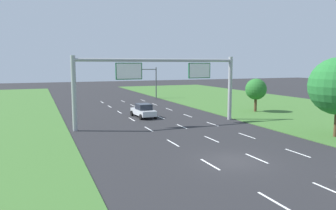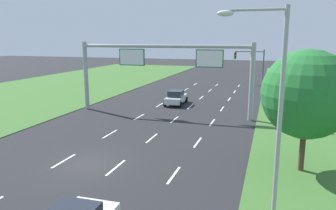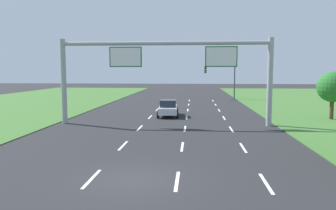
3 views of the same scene
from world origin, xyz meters
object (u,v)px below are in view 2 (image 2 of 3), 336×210
roadside_tree_near (307,94)px  traffic_light_mast (251,60)px  sign_gantry (164,65)px  car_near_red (176,97)px  street_lamp (271,99)px  roadside_tree_mid (324,86)px

roadside_tree_near → traffic_light_mast: bearing=98.1°
sign_gantry → traffic_light_mast: bearing=75.2°
car_near_red → street_lamp: bearing=-68.6°
street_lamp → car_near_red: bearing=114.6°
car_near_red → roadside_tree_near: (11.98, -16.17, 3.59)m
sign_gantry → roadside_tree_near: sign_gantry is taller
car_near_red → traffic_light_mast: traffic_light_mast is taller
roadside_tree_mid → traffic_light_mast: bearing=110.7°
car_near_red → street_lamp: street_lamp is taller
car_near_red → traffic_light_mast: 21.36m
car_near_red → street_lamp: (10.12, -22.10, 4.29)m
car_near_red → street_lamp: 24.69m
roadside_tree_near → roadside_tree_mid: 15.25m
traffic_light_mast → car_near_red: bearing=-109.0°
street_lamp → roadside_tree_near: (1.86, 5.94, -0.70)m
traffic_light_mast → roadside_tree_near: bearing=-81.9°
sign_gantry → roadside_tree_mid: bearing=14.7°
sign_gantry → roadside_tree_mid: (14.67, 3.85, -1.91)m
car_near_red → roadside_tree_mid: (14.89, -1.26, 2.17)m
car_near_red → roadside_tree_near: size_ratio=0.63×
car_near_red → roadside_tree_near: bearing=-56.7°
car_near_red → sign_gantry: sign_gantry is taller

